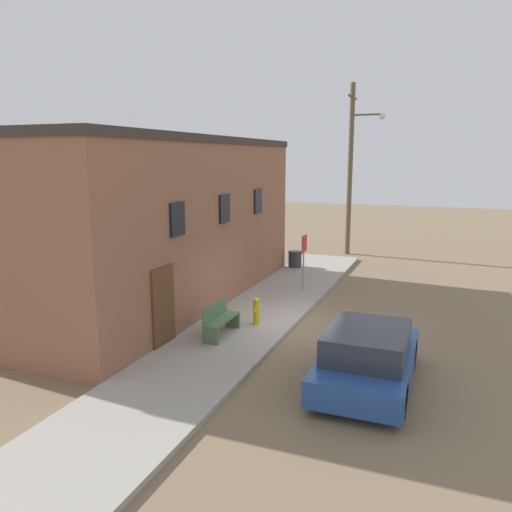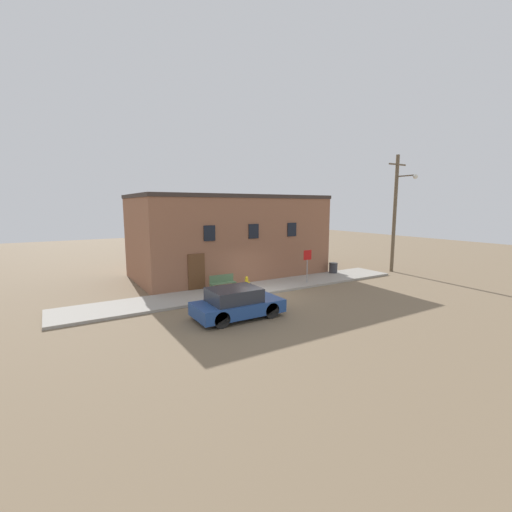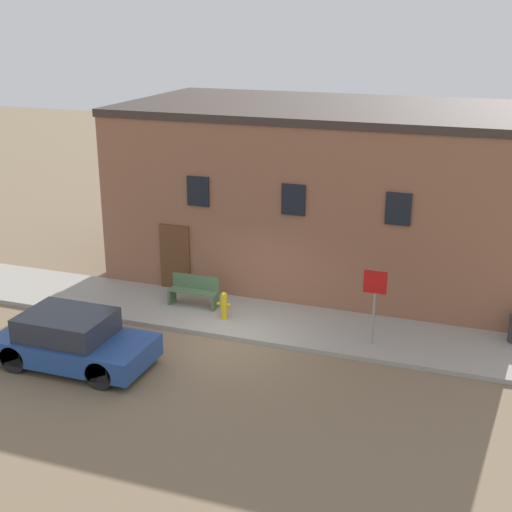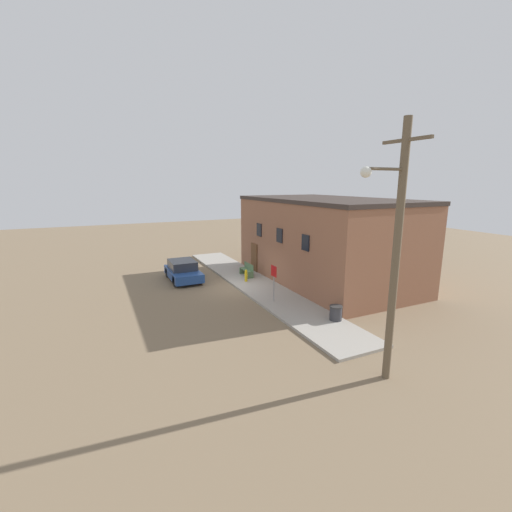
# 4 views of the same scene
# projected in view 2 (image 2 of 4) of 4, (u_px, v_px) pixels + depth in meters

# --- Properties ---
(ground_plane) EXTENTS (80.00, 80.00, 0.00)m
(ground_plane) POSITION_uv_depth(u_px,v_px,m) (265.00, 295.00, 18.94)
(ground_plane) COLOR #7A664C
(sidewalk) EXTENTS (20.98, 2.76, 0.13)m
(sidewalk) POSITION_uv_depth(u_px,v_px,m) (252.00, 289.00, 20.09)
(sidewalk) COLOR #9E998E
(sidewalk) RESTS_ON ground
(brick_building) EXTENTS (12.85, 6.97, 5.62)m
(brick_building) POSITION_uv_depth(u_px,v_px,m) (228.00, 236.00, 24.22)
(brick_building) COLOR #8E5B42
(brick_building) RESTS_ON ground
(fire_hydrant) EXTENTS (0.40, 0.19, 0.81)m
(fire_hydrant) POSITION_uv_depth(u_px,v_px,m) (247.00, 283.00, 19.44)
(fire_hydrant) COLOR gold
(fire_hydrant) RESTS_ON sidewalk
(stop_sign) EXTENTS (0.61, 0.06, 2.04)m
(stop_sign) POSITION_uv_depth(u_px,v_px,m) (307.00, 260.00, 21.34)
(stop_sign) COLOR gray
(stop_sign) RESTS_ON sidewalk
(bench) EXTENTS (1.49, 0.44, 0.91)m
(bench) POSITION_uv_depth(u_px,v_px,m) (223.00, 283.00, 19.33)
(bench) COLOR #4C6B47
(bench) RESTS_ON sidewalk
(trash_bin) EXTENTS (0.62, 0.62, 0.71)m
(trash_bin) POSITION_uv_depth(u_px,v_px,m) (333.00, 268.00, 24.59)
(trash_bin) COLOR #333338
(trash_bin) RESTS_ON sidewalk
(utility_pole) EXTENTS (1.80, 1.78, 8.55)m
(utility_pole) POSITION_uv_depth(u_px,v_px,m) (396.00, 210.00, 25.08)
(utility_pole) COLOR brown
(utility_pole) RESTS_ON ground
(parked_car) EXTENTS (3.91, 1.89, 1.36)m
(parked_car) POSITION_uv_depth(u_px,v_px,m) (237.00, 303.00, 15.03)
(parked_car) COLOR black
(parked_car) RESTS_ON ground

